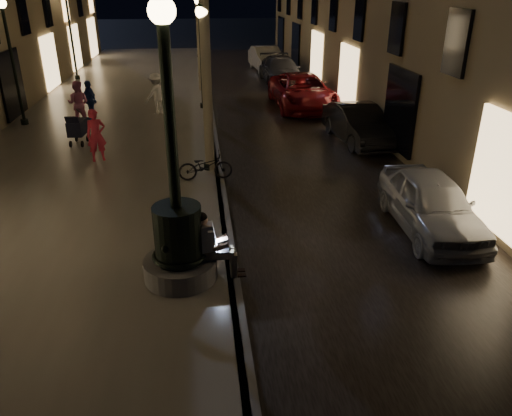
{
  "coord_description": "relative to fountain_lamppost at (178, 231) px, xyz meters",
  "views": [
    {
      "loc": [
        -0.51,
        -6.31,
        5.44
      ],
      "look_at": [
        0.57,
        3.0,
        1.13
      ],
      "focal_mm": 35.0,
      "sensor_mm": 36.0,
      "label": 1
    }
  ],
  "objects": [
    {
      "name": "pedestrian_red",
      "position": [
        -2.72,
        7.21,
        -0.2
      ],
      "size": [
        0.69,
        0.56,
        1.63
      ],
      "primitive_type": "imported",
      "rotation": [
        0.0,
        0.0,
        0.33
      ],
      "color": "#CC2840",
      "rests_on": "promenade"
    },
    {
      "name": "pedestrian_white",
      "position": [
        -1.24,
        13.12,
        -0.16
      ],
      "size": [
        1.24,
        1.2,
        1.7
      ],
      "primitive_type": "imported",
      "rotation": [
        0.0,
        0.0,
        3.87
      ],
      "color": "white",
      "rests_on": "promenade"
    },
    {
      "name": "car_second",
      "position": [
        6.2,
        8.79,
        -0.54
      ],
      "size": [
        1.77,
        4.21,
        1.35
      ],
      "primitive_type": "imported",
      "rotation": [
        0.0,
        0.0,
        0.09
      ],
      "color": "black",
      "rests_on": "ground"
    },
    {
      "name": "pedestrian_blue",
      "position": [
        -3.88,
        12.45,
        -0.22
      ],
      "size": [
        0.9,
        0.96,
        1.58
      ],
      "primitive_type": "imported",
      "rotation": [
        0.0,
        0.0,
        5.42
      ],
      "color": "navy",
      "rests_on": "promenade"
    },
    {
      "name": "stroller",
      "position": [
        -3.7,
        9.0,
        -0.41
      ],
      "size": [
        0.57,
        1.19,
        1.2
      ],
      "rotation": [
        0.0,
        0.0,
        -0.09
      ],
      "color": "black",
      "rests_on": "promenade"
    },
    {
      "name": "promenade",
      "position": [
        -3.0,
        13.0,
        -1.11
      ],
      "size": [
        8.0,
        45.0,
        0.2
      ],
      "primitive_type": "cube",
      "color": "slate",
      "rests_on": "ground"
    },
    {
      "name": "lamp_left_b",
      "position": [
        -6.4,
        12.0,
        2.02
      ],
      "size": [
        0.36,
        0.36,
        4.81
      ],
      "color": "black",
      "rests_on": "promenade"
    },
    {
      "name": "fountain_lamppost",
      "position": [
        0.0,
        0.0,
        0.0
      ],
      "size": [
        1.4,
        1.4,
        5.21
      ],
      "color": "#59595B",
      "rests_on": "promenade"
    },
    {
      "name": "cobble_lane",
      "position": [
        4.0,
        13.0,
        -1.2
      ],
      "size": [
        6.0,
        45.0,
        0.02
      ],
      "primitive_type": "cube",
      "color": "black",
      "rests_on": "ground"
    },
    {
      "name": "bicycle",
      "position": [
        0.6,
        5.15,
        -0.61
      ],
      "size": [
        1.57,
        0.62,
        0.81
      ],
      "primitive_type": "imported",
      "rotation": [
        0.0,
        0.0,
        1.63
      ],
      "color": "black",
      "rests_on": "promenade"
    },
    {
      "name": "curb_strip",
      "position": [
        1.0,
        13.0,
        -1.11
      ],
      "size": [
        0.25,
        45.0,
        0.2
      ],
      "primitive_type": "cube",
      "color": "#59595B",
      "rests_on": "ground"
    },
    {
      "name": "lamp_curb_b",
      "position": [
        0.7,
        14.0,
        2.02
      ],
      "size": [
        0.36,
        0.36,
        4.81
      ],
      "color": "black",
      "rests_on": "promenade"
    },
    {
      "name": "lamp_left_c",
      "position": [
        -6.4,
        22.0,
        2.02
      ],
      "size": [
        0.36,
        0.36,
        4.81
      ],
      "color": "black",
      "rests_on": "promenade"
    },
    {
      "name": "car_front",
      "position": [
        5.78,
        1.77,
        -0.54
      ],
      "size": [
        1.75,
        4.02,
        1.35
      ],
      "primitive_type": "imported",
      "rotation": [
        0.0,
        0.0,
        -0.04
      ],
      "color": "#96989D",
      "rests_on": "ground"
    },
    {
      "name": "lamp_curb_c",
      "position": [
        0.7,
        22.0,
        2.02
      ],
      "size": [
        0.36,
        0.36,
        4.81
      ],
      "color": "black",
      "rests_on": "promenade"
    },
    {
      "name": "lamp_curb_d",
      "position": [
        0.7,
        30.0,
        2.02
      ],
      "size": [
        0.36,
        0.36,
        4.81
      ],
      "color": "black",
      "rests_on": "promenade"
    },
    {
      "name": "car_fifth",
      "position": [
        5.0,
        24.8,
        -0.46
      ],
      "size": [
        1.99,
        4.68,
        1.5
      ],
      "primitive_type": "imported",
      "rotation": [
        0.0,
        0.0,
        0.09
      ],
      "color": "#AEADA9",
      "rests_on": "ground"
    },
    {
      "name": "ground",
      "position": [
        1.0,
        13.0,
        -1.21
      ],
      "size": [
        120.0,
        120.0,
        0.0
      ],
      "primitive_type": "plane",
      "color": "black",
      "rests_on": "ground"
    },
    {
      "name": "seated_man_laptop",
      "position": [
        0.61,
        0.0,
        -0.3
      ],
      "size": [
        0.99,
        0.33,
        1.36
      ],
      "color": "gray",
      "rests_on": "promenade"
    },
    {
      "name": "car_third",
      "position": [
        5.25,
        14.27,
        -0.45
      ],
      "size": [
        2.57,
        5.47,
        1.51
      ],
      "primitive_type": "imported",
      "rotation": [
        0.0,
        0.0,
        0.01
      ],
      "color": "maroon",
      "rests_on": "ground"
    },
    {
      "name": "lamp_curb_a",
      "position": [
        0.7,
        6.0,
        2.02
      ],
      "size": [
        0.36,
        0.36,
        4.81
      ],
      "color": "black",
      "rests_on": "promenade"
    },
    {
      "name": "pedestrian_pink",
      "position": [
        -4.14,
        11.62,
        -0.15
      ],
      "size": [
        0.91,
        0.75,
        1.72
      ],
      "primitive_type": "imported",
      "rotation": [
        0.0,
        0.0,
        3.02
      ],
      "color": "pink",
      "rests_on": "promenade"
    },
    {
      "name": "car_rear",
      "position": [
        5.24,
        20.39,
        -0.49
      ],
      "size": [
        2.14,
        5.01,
        1.44
      ],
      "primitive_type": "imported",
      "rotation": [
        0.0,
        0.0,
        0.03
      ],
      "color": "#333339",
      "rests_on": "ground"
    }
  ]
}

